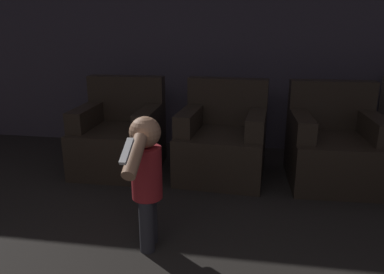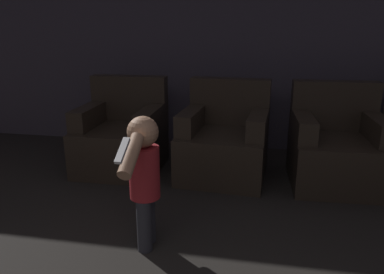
{
  "view_description": "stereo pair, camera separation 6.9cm",
  "coord_description": "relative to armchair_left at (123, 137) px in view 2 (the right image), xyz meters",
  "views": [
    {
      "loc": [
        0.57,
        0.14,
        1.42
      ],
      "look_at": [
        0.12,
        2.89,
        0.58
      ],
      "focal_mm": 35.0,
      "sensor_mm": 36.0,
      "label": 1
    },
    {
      "loc": [
        0.64,
        0.15,
        1.42
      ],
      "look_at": [
        0.12,
        2.89,
        0.58
      ],
      "focal_mm": 35.0,
      "sensor_mm": 36.0,
      "label": 2
    }
  ],
  "objects": [
    {
      "name": "armchair_left",
      "position": [
        0.0,
        0.0,
        0.0
      ],
      "size": [
        0.81,
        0.82,
        0.91
      ],
      "rotation": [
        0.0,
        0.0,
        0.02
      ],
      "color": "black",
      "rests_on": "ground_plane"
    },
    {
      "name": "armchair_middle",
      "position": [
        1.04,
        -0.0,
        0.0
      ],
      "size": [
        0.85,
        0.86,
        0.91
      ],
      "rotation": [
        0.0,
        0.0,
        -0.07
      ],
      "color": "black",
      "rests_on": "ground_plane"
    },
    {
      "name": "person_toddler",
      "position": [
        0.66,
        -1.35,
        0.2
      ],
      "size": [
        0.2,
        0.61,
        0.89
      ],
      "rotation": [
        0.0,
        0.0,
        1.64
      ],
      "color": "#28282D",
      "rests_on": "ground_plane"
    },
    {
      "name": "armchair_right",
      "position": [
        2.06,
        -0.0,
        0.0
      ],
      "size": [
        0.83,
        0.84,
        0.91
      ],
      "rotation": [
        0.0,
        0.0,
        0.04
      ],
      "color": "black",
      "rests_on": "ground_plane"
    },
    {
      "name": "wall_back",
      "position": [
        0.73,
        0.92,
        0.97
      ],
      "size": [
        8.4,
        0.05,
        2.6
      ],
      "color": "#3D3842",
      "rests_on": "ground_plane"
    }
  ]
}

